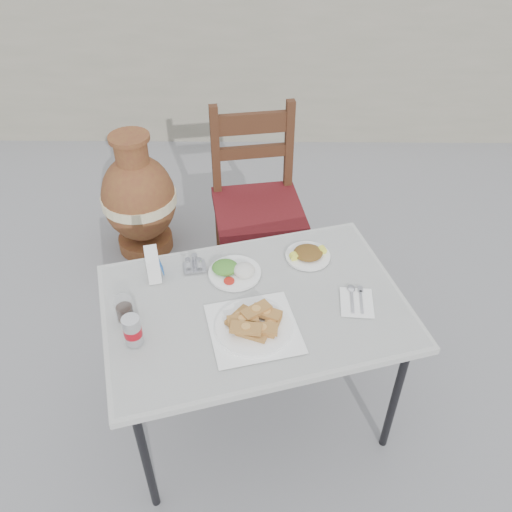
{
  "coord_description": "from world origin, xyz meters",
  "views": [
    {
      "loc": [
        -0.11,
        -1.53,
        2.09
      ],
      "look_at": [
        -0.13,
        -0.07,
        0.86
      ],
      "focal_mm": 38.0,
      "sensor_mm": 36.0,
      "label": 1
    }
  ],
  "objects_px": {
    "pide_plate": "(254,323)",
    "soda_can": "(133,330)",
    "salad_chopped_plate": "(308,254)",
    "terracotta_urn": "(139,199)",
    "cola_glass": "(124,310)",
    "chair": "(257,203)",
    "cafe_table": "(255,312)",
    "salad_rice_plate": "(234,270)",
    "napkin_holder": "(153,265)",
    "condiment_caddy": "(194,265)"
  },
  "relations": [
    {
      "from": "pide_plate",
      "to": "soda_can",
      "type": "bearing_deg",
      "value": -171.0
    },
    {
      "from": "salad_chopped_plate",
      "to": "terracotta_urn",
      "type": "xyz_separation_m",
      "value": [
        -0.89,
        0.89,
        -0.34
      ]
    },
    {
      "from": "cola_glass",
      "to": "salad_chopped_plate",
      "type": "bearing_deg",
      "value": 27.3
    },
    {
      "from": "terracotta_urn",
      "to": "soda_can",
      "type": "bearing_deg",
      "value": -78.73
    },
    {
      "from": "pide_plate",
      "to": "chair",
      "type": "relative_size",
      "value": 0.38
    },
    {
      "from": "terracotta_urn",
      "to": "chair",
      "type": "bearing_deg",
      "value": -22.26
    },
    {
      "from": "salad_chopped_plate",
      "to": "cola_glass",
      "type": "relative_size",
      "value": 1.97
    },
    {
      "from": "cafe_table",
      "to": "salad_rice_plate",
      "type": "bearing_deg",
      "value": 117.22
    },
    {
      "from": "salad_chopped_plate",
      "to": "terracotta_urn",
      "type": "bearing_deg",
      "value": 134.98
    },
    {
      "from": "salad_chopped_plate",
      "to": "chair",
      "type": "relative_size",
      "value": 0.18
    },
    {
      "from": "napkin_holder",
      "to": "salad_rice_plate",
      "type": "bearing_deg",
      "value": -11.9
    },
    {
      "from": "cola_glass",
      "to": "pide_plate",
      "type": "bearing_deg",
      "value": -5.76
    },
    {
      "from": "cafe_table",
      "to": "salad_chopped_plate",
      "type": "xyz_separation_m",
      "value": [
        0.21,
        0.27,
        0.06
      ]
    },
    {
      "from": "soda_can",
      "to": "cola_glass",
      "type": "distance_m",
      "value": 0.12
    },
    {
      "from": "pide_plate",
      "to": "terracotta_urn",
      "type": "height_order",
      "value": "terracotta_urn"
    },
    {
      "from": "napkin_holder",
      "to": "cola_glass",
      "type": "bearing_deg",
      "value": -121.41
    },
    {
      "from": "salad_chopped_plate",
      "to": "condiment_caddy",
      "type": "height_order",
      "value": "condiment_caddy"
    },
    {
      "from": "condiment_caddy",
      "to": "chair",
      "type": "bearing_deg",
      "value": 70.72
    },
    {
      "from": "cafe_table",
      "to": "chair",
      "type": "height_order",
      "value": "chair"
    },
    {
      "from": "salad_rice_plate",
      "to": "soda_can",
      "type": "height_order",
      "value": "soda_can"
    },
    {
      "from": "cola_glass",
      "to": "terracotta_urn",
      "type": "bearing_deg",
      "value": 99.95
    },
    {
      "from": "cafe_table",
      "to": "terracotta_urn",
      "type": "distance_m",
      "value": 1.37
    },
    {
      "from": "salad_chopped_plate",
      "to": "soda_can",
      "type": "bearing_deg",
      "value": -143.62
    },
    {
      "from": "cafe_table",
      "to": "salad_chopped_plate",
      "type": "distance_m",
      "value": 0.35
    },
    {
      "from": "cafe_table",
      "to": "napkin_holder",
      "type": "height_order",
      "value": "napkin_holder"
    },
    {
      "from": "condiment_caddy",
      "to": "chair",
      "type": "relative_size",
      "value": 0.1
    },
    {
      "from": "terracotta_urn",
      "to": "salad_rice_plate",
      "type": "bearing_deg",
      "value": -59.21
    },
    {
      "from": "condiment_caddy",
      "to": "salad_rice_plate",
      "type": "bearing_deg",
      "value": -10.8
    },
    {
      "from": "salad_chopped_plate",
      "to": "condiment_caddy",
      "type": "bearing_deg",
      "value": -170.31
    },
    {
      "from": "cola_glass",
      "to": "chair",
      "type": "distance_m",
      "value": 1.08
    },
    {
      "from": "terracotta_urn",
      "to": "condiment_caddy",
      "type": "bearing_deg",
      "value": -65.7
    },
    {
      "from": "pide_plate",
      "to": "cola_glass",
      "type": "bearing_deg",
      "value": 174.24
    },
    {
      "from": "salad_rice_plate",
      "to": "terracotta_urn",
      "type": "distance_m",
      "value": 1.21
    },
    {
      "from": "soda_can",
      "to": "cola_glass",
      "type": "xyz_separation_m",
      "value": [
        -0.05,
        0.11,
        -0.02
      ]
    },
    {
      "from": "napkin_holder",
      "to": "terracotta_urn",
      "type": "xyz_separation_m",
      "value": [
        -0.28,
        1.01,
        -0.38
      ]
    },
    {
      "from": "salad_rice_plate",
      "to": "soda_can",
      "type": "bearing_deg",
      "value": -132.94
    },
    {
      "from": "cafe_table",
      "to": "condiment_caddy",
      "type": "bearing_deg",
      "value": 141.56
    },
    {
      "from": "salad_chopped_plate",
      "to": "pide_plate",
      "type": "bearing_deg",
      "value": -118.65
    },
    {
      "from": "salad_chopped_plate",
      "to": "terracotta_urn",
      "type": "distance_m",
      "value": 1.3
    },
    {
      "from": "salad_rice_plate",
      "to": "terracotta_urn",
      "type": "relative_size",
      "value": 0.28
    },
    {
      "from": "salad_chopped_plate",
      "to": "condiment_caddy",
      "type": "distance_m",
      "value": 0.46
    },
    {
      "from": "soda_can",
      "to": "terracotta_urn",
      "type": "bearing_deg",
      "value": 101.27
    },
    {
      "from": "cola_glass",
      "to": "cafe_table",
      "type": "bearing_deg",
      "value": 9.76
    },
    {
      "from": "cafe_table",
      "to": "condiment_caddy",
      "type": "xyz_separation_m",
      "value": [
        -0.24,
        0.19,
        0.07
      ]
    },
    {
      "from": "pide_plate",
      "to": "cola_glass",
      "type": "xyz_separation_m",
      "value": [
        -0.46,
        0.05,
        0.01
      ]
    },
    {
      "from": "cola_glass",
      "to": "napkin_holder",
      "type": "height_order",
      "value": "napkin_holder"
    },
    {
      "from": "salad_rice_plate",
      "to": "salad_chopped_plate",
      "type": "bearing_deg",
      "value": 19.99
    },
    {
      "from": "chair",
      "to": "terracotta_urn",
      "type": "distance_m",
      "value": 0.75
    },
    {
      "from": "pide_plate",
      "to": "soda_can",
      "type": "relative_size",
      "value": 3.31
    },
    {
      "from": "cola_glass",
      "to": "napkin_holder",
      "type": "distance_m",
      "value": 0.24
    }
  ]
}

